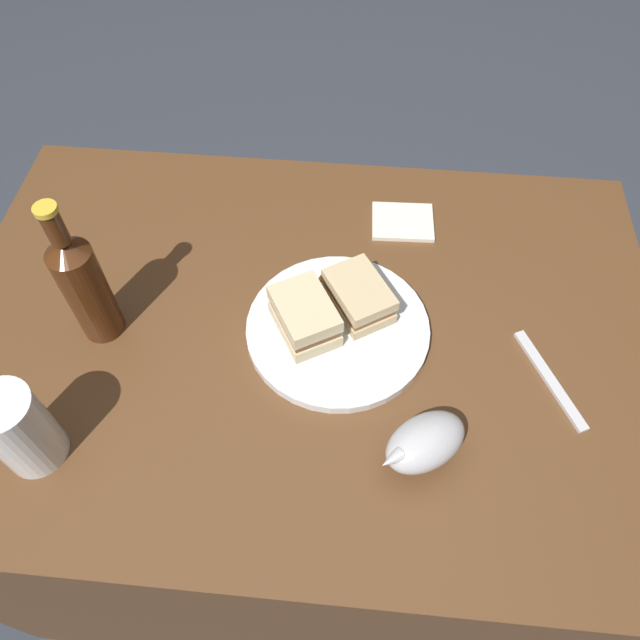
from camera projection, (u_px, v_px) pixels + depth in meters
name	position (u px, v px, depth m)	size (l,w,h in m)	color
ground_plane	(309.00, 488.00, 1.56)	(6.00, 6.00, 0.00)	#333842
dining_table	(307.00, 427.00, 1.27)	(1.14, 0.80, 0.73)	brown
plate	(338.00, 330.00, 0.96)	(0.29, 0.29, 0.02)	white
sandwich_half_left	(359.00, 296.00, 0.95)	(0.12, 0.13, 0.05)	#CCB284
sandwich_half_right	(305.00, 317.00, 0.92)	(0.12, 0.13, 0.06)	beige
potato_wedge_front	(333.00, 284.00, 0.99)	(0.05, 0.02, 0.02)	#AD702D
potato_wedge_middle	(303.00, 293.00, 0.98)	(0.05, 0.02, 0.02)	gold
potato_wedge_back	(344.00, 308.00, 0.96)	(0.05, 0.02, 0.02)	gold
potato_wedge_left_edge	(279.00, 305.00, 0.97)	(0.05, 0.02, 0.02)	gold
potato_wedge_right_edge	(300.00, 311.00, 0.96)	(0.04, 0.02, 0.02)	#AD702D
potato_wedge_stray	(322.00, 304.00, 0.97)	(0.05, 0.02, 0.02)	#B77F33
pint_glass	(22.00, 432.00, 0.80)	(0.08, 0.08, 0.14)	white
gravy_boat	(424.00, 443.00, 0.81)	(0.14, 0.13, 0.07)	#B7B7BC
cider_bottle	(84.00, 285.00, 0.88)	(0.06, 0.06, 0.26)	#47230F
napkin	(403.00, 222.00, 1.10)	(0.11, 0.09, 0.01)	silver
fork	(550.00, 379.00, 0.91)	(0.18, 0.02, 0.01)	silver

